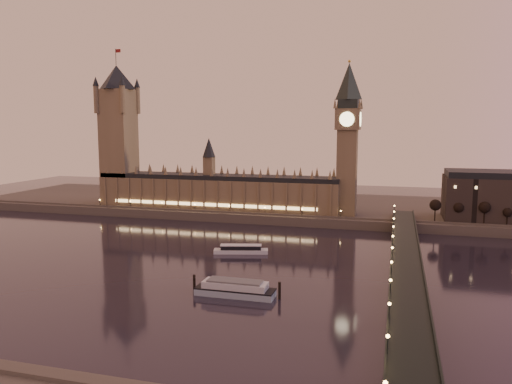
% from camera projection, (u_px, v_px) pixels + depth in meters
% --- Properties ---
extents(ground, '(700.00, 700.00, 0.00)m').
position_uv_depth(ground, '(208.00, 264.00, 242.51)').
color(ground, black).
rests_on(ground, ground).
extents(far_embankment, '(560.00, 130.00, 6.00)m').
position_uv_depth(far_embankment, '(321.00, 208.00, 391.35)').
color(far_embankment, '#423D35').
rests_on(far_embankment, ground).
extents(palace_of_westminster, '(180.00, 26.62, 52.00)m').
position_uv_depth(palace_of_westminster, '(217.00, 188.00, 365.91)').
color(palace_of_westminster, brown).
rests_on(palace_of_westminster, ground).
extents(victoria_tower, '(31.68, 31.68, 118.00)m').
position_uv_depth(victoria_tower, '(118.00, 127.00, 381.76)').
color(victoria_tower, brown).
rests_on(victoria_tower, ground).
extents(big_ben, '(17.68, 17.68, 104.00)m').
position_uv_depth(big_ben, '(348.00, 130.00, 334.89)').
color(big_ben, brown).
rests_on(big_ben, ground).
extents(westminster_bridge, '(13.20, 260.00, 15.30)m').
position_uv_depth(westminster_bridge, '(405.00, 267.00, 216.99)').
color(westminster_bridge, black).
rests_on(westminster_bridge, ground).
extents(bare_tree_0, '(6.03, 6.03, 12.27)m').
position_uv_depth(bare_tree_0, '(437.00, 208.00, 314.11)').
color(bare_tree_0, black).
rests_on(bare_tree_0, ground).
extents(bare_tree_1, '(6.03, 6.03, 12.27)m').
position_uv_depth(bare_tree_1, '(460.00, 209.00, 310.47)').
color(bare_tree_1, black).
rests_on(bare_tree_1, ground).
extents(bare_tree_2, '(6.03, 6.03, 12.27)m').
position_uv_depth(bare_tree_2, '(484.00, 210.00, 306.84)').
color(bare_tree_2, black).
rests_on(bare_tree_2, ground).
extents(bare_tree_3, '(6.03, 6.03, 12.27)m').
position_uv_depth(bare_tree_3, '(507.00, 211.00, 303.21)').
color(bare_tree_3, black).
rests_on(bare_tree_3, ground).
extents(cruise_boat_a, '(29.07, 13.23, 4.55)m').
position_uv_depth(cruise_boat_a, '(241.00, 249.00, 262.45)').
color(cruise_boat_a, silver).
rests_on(cruise_boat_a, ground).
extents(moored_barge, '(36.56, 9.03, 6.70)m').
position_uv_depth(moored_barge, '(235.00, 289.00, 196.58)').
color(moored_barge, '#8FA5B6').
rests_on(moored_barge, ground).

